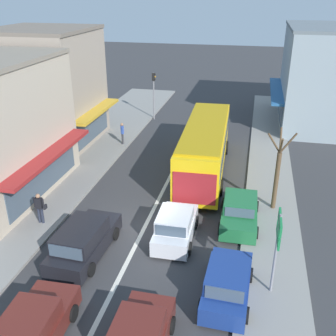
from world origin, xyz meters
name	(u,v)px	position (x,y,z in m)	size (l,w,h in m)	color
ground_plane	(144,229)	(0.00, 0.00, 0.00)	(140.00, 140.00, 0.00)	#353538
lane_centre_line	(162,192)	(0.00, 4.00, 0.00)	(0.20, 28.00, 0.01)	silver
sidewalk_left	(70,167)	(-6.80, 6.00, 0.07)	(5.20, 44.00, 0.14)	gray
kerb_right	(270,187)	(6.20, 6.00, 0.06)	(2.80, 44.00, 0.12)	gray
shopfront_mid_block	(48,88)	(-10.18, 10.29, 4.21)	(7.68, 7.17, 8.44)	gray
city_bus	(205,145)	(2.00, 7.31, 1.88)	(3.03, 10.94, 3.23)	yellow
sedan_behind_bus_near	(32,331)	(-1.67, -7.52, 0.66)	(2.02, 4.27, 1.47)	#561E19
hatchback_adjacent_lane_trail	(175,226)	(1.71, -0.47, 0.71)	(1.87, 3.73, 1.54)	silver
wagon_queue_far_back	(84,241)	(-2.01, -2.54, 0.75)	(2.07, 4.57, 1.58)	black
parked_hatchback_kerb_front	(227,284)	(4.44, -3.88, 0.71)	(1.91, 3.75, 1.54)	navy
parked_sedan_kerb_second	(240,211)	(4.59, 1.66, 0.66)	(1.95, 4.22, 1.47)	#1E6638
traffic_light_downstreet	(154,88)	(-4.00, 17.57, 2.85)	(0.33, 0.24, 4.20)	gray
directional_road_sign	(278,236)	(6.10, -3.24, 2.70)	(0.10, 1.40, 3.60)	gray
street_tree_right	(277,174)	(6.31, 3.41, 2.12)	(1.44, 1.78, 4.45)	brown
pedestrian_with_handbag_near	(40,206)	(-5.13, -0.73, 1.07)	(0.65, 0.25, 1.63)	#232838
pedestrian_browsing_midblock	(122,132)	(-4.68, 10.69, 1.07)	(0.35, 0.53, 1.63)	#333338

